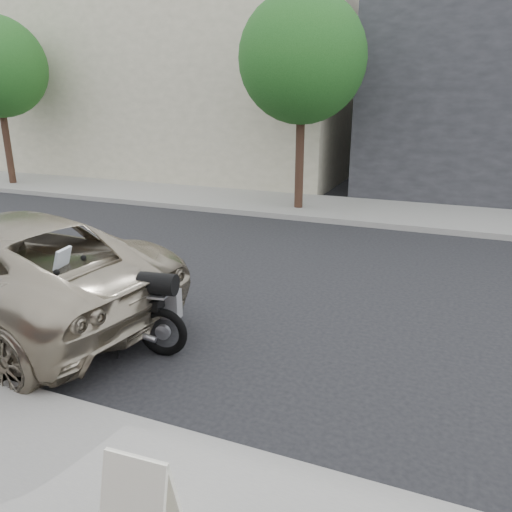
# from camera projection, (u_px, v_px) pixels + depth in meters

# --- Properties ---
(ground) EXTENTS (120.00, 120.00, 0.00)m
(ground) POSITION_uv_depth(u_px,v_px,m) (303.00, 296.00, 8.42)
(ground) COLOR black
(ground) RESTS_ON ground
(far_sidewalk) EXTENTS (44.00, 3.00, 0.15)m
(far_sidewalk) POSITION_uv_depth(u_px,v_px,m) (371.00, 212.00, 14.12)
(far_sidewalk) COLOR gray
(far_sidewalk) RESTS_ON ground
(far_building_cream) EXTENTS (14.00, 11.00, 8.00)m
(far_building_cream) POSITION_uv_depth(u_px,v_px,m) (202.00, 77.00, 22.32)
(far_building_cream) COLOR #A6A085
(far_building_cream) RESTS_ON ground
(street_tree_mid) EXTENTS (3.40, 3.40, 5.70)m
(street_tree_mid) POSITION_uv_depth(u_px,v_px,m) (302.00, 59.00, 13.15)
(street_tree_mid) COLOR #372319
(street_tree_mid) RESTS_ON far_sidewalk
(motorcycle) EXTENTS (2.15, 0.89, 1.36)m
(motorcycle) POSITION_uv_depth(u_px,v_px,m) (120.00, 308.00, 6.50)
(motorcycle) COLOR black
(motorcycle) RESTS_ON ground
(sandwich_sign) EXTENTS (0.51, 0.47, 0.78)m
(sandwich_sign) POSITION_uv_depth(u_px,v_px,m) (140.00, 502.00, 3.47)
(sandwich_sign) COLOR white
(sandwich_sign) RESTS_ON near_sidewalk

